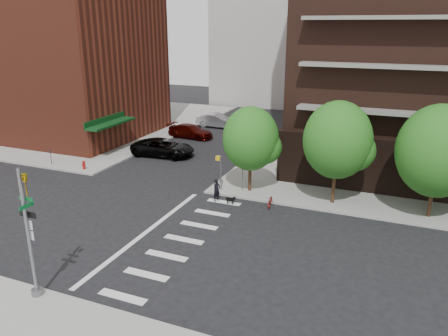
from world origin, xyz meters
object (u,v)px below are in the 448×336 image
Objects in this scene: parked_car_maroon at (191,131)px; dog_walker at (217,190)px; traffic_signal at (31,244)px; parked_car_silver at (217,121)px; scooter at (270,201)px; parked_car_black at (163,148)px; fire_hydrant at (84,165)px.

parked_car_maroon is 3.10× the size of dog_walker.
traffic_signal is at bearing -169.84° from dog_walker.
parked_car_silver is at bearing 45.56° from dog_walker.
scooter is (13.49, -14.89, -0.33)m from parked_car_maroon.
parked_car_silver is 23.03m from dog_walker.
parked_car_silver is 3.04× the size of dog_walker.
scooter is at bearing -125.22° from parked_car_black.
traffic_signal is at bearing -169.66° from parked_car_silver.
fire_hydrant is 0.14× the size of parked_car_maroon.
parked_car_silver reaches higher than dog_walker.
fire_hydrant is at bearing 123.26° from traffic_signal.
parked_car_black is 3.60× the size of dog_walker.
parked_car_silver reaches higher than parked_car_maroon.
parked_car_silver is at bearing -2.40° from parked_car_maroon.
parked_car_silver is at bearing 100.06° from traffic_signal.
parked_car_maroon is at bearing 76.79° from fire_hydrant.
traffic_signal reaches higher than parked_car_maroon.
parked_car_black and dog_walker have the same top height.
fire_hydrant is 0.12× the size of parked_car_black.
parked_car_maroon is at bearing 1.76° from parked_car_black.
parked_car_silver is (0.69, 5.78, 0.08)m from parked_car_maroon.
dog_walker reaches higher than parked_car_maroon.
traffic_signal reaches higher than parked_car_black.
fire_hydrant is 16.73m from scooter.
traffic_signal is 35.25m from parked_car_silver.
fire_hydrant is 0.47× the size of scooter.
traffic_signal is 13.93m from dog_walker.
parked_car_black is at bearing 70.11° from dog_walker.
traffic_signal is at bearing -168.41° from parked_car_black.
traffic_signal is at bearing -124.12° from scooter.
traffic_signal reaches higher than dog_walker.
fire_hydrant is 0.15× the size of parked_car_silver.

